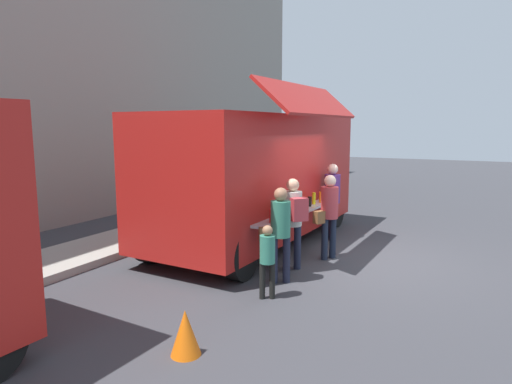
# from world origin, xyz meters

# --- Properties ---
(ground_plane) EXTENTS (60.00, 60.00, 0.00)m
(ground_plane) POSITION_xyz_m (0.00, 0.00, 0.00)
(ground_plane) COLOR #38383D
(curb_strip) EXTENTS (28.00, 1.60, 0.15)m
(curb_strip) POSITION_xyz_m (-3.74, 5.15, 0.07)
(curb_strip) COLOR #9E998E
(curb_strip) RESTS_ON ground
(food_truck_main) EXTENTS (6.27, 3.24, 3.50)m
(food_truck_main) POSITION_xyz_m (0.26, 2.53, 1.59)
(food_truck_main) COLOR red
(food_truck_main) RESTS_ON ground
(traffic_cone_orange) EXTENTS (0.36, 0.36, 0.55)m
(traffic_cone_orange) POSITION_xyz_m (-4.70, 0.89, 0.28)
(traffic_cone_orange) COLOR orange
(traffic_cone_orange) RESTS_ON ground
(trash_bin) EXTENTS (0.60, 0.60, 0.88)m
(trash_bin) POSITION_xyz_m (4.21, 4.85, 0.44)
(trash_bin) COLOR #2E5D38
(trash_bin) RESTS_ON ground
(customer_front_ordering) EXTENTS (0.54, 0.41, 1.71)m
(customer_front_ordering) POSITION_xyz_m (-0.27, 0.65, 1.01)
(customer_front_ordering) COLOR #1D2539
(customer_front_ordering) RESTS_ON ground
(customer_mid_with_backpack) EXTENTS (0.52, 0.54, 1.72)m
(customer_mid_with_backpack) POSITION_xyz_m (-1.26, 0.99, 1.05)
(customer_mid_with_backpack) COLOR #1F2339
(customer_mid_with_backpack) RESTS_ON ground
(customer_rear_waiting) EXTENTS (0.44, 0.50, 1.65)m
(customer_rear_waiting) POSITION_xyz_m (-1.99, 0.94, 0.98)
(customer_rear_waiting) COLOR #1F2236
(customer_rear_waiting) RESTS_ON ground
(customer_extra_browsing) EXTENTS (0.37, 0.37, 1.80)m
(customer_extra_browsing) POSITION_xyz_m (1.27, 1.08, 1.08)
(customer_extra_browsing) COLOR #1E223A
(customer_extra_browsing) RESTS_ON ground
(child_near_queue) EXTENTS (0.24, 0.24, 1.17)m
(child_near_queue) POSITION_xyz_m (-2.72, 0.81, 0.70)
(child_near_queue) COLOR black
(child_near_queue) RESTS_ON ground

